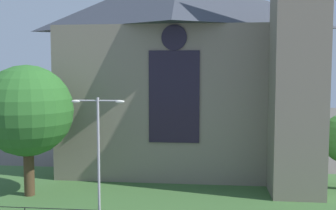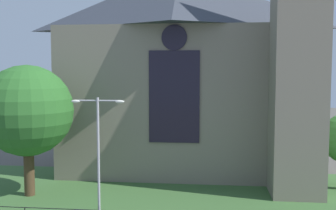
{
  "view_description": "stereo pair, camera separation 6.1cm",
  "coord_description": "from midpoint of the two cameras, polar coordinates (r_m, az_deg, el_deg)",
  "views": [
    {
      "loc": [
        3.25,
        -22.42,
        10.04
      ],
      "look_at": [
        -0.0,
        8.0,
        7.42
      ],
      "focal_mm": 43.97,
      "sensor_mm": 36.0,
      "label": 1
    },
    {
      "loc": [
        3.31,
        -22.41,
        10.04
      ],
      "look_at": [
        -0.0,
        8.0,
        7.42
      ],
      "focal_mm": 43.97,
      "sensor_mm": 36.0,
      "label": 2
    }
  ],
  "objects": [
    {
      "name": "streetlamp_near",
      "position": [
        26.24,
        -9.69,
        -5.6
      ],
      "size": [
        3.37,
        0.26,
        8.33
      ],
      "color": "#B2B2B7",
      "rests_on": "ground"
    },
    {
      "name": "tree_left_near",
      "position": [
        34.26,
        -18.98,
        -0.78
      ],
      "size": [
        7.21,
        7.21,
        10.44
      ],
      "color": "#4C3823",
      "rests_on": "ground"
    },
    {
      "name": "grass_verge",
      "position": [
        32.2,
        -0.05,
        -13.26
      ],
      "size": [
        120.0,
        20.0,
        0.01
      ],
      "primitive_type": "cube",
      "color": "#3D6633",
      "rests_on": "ground"
    },
    {
      "name": "church_building",
      "position": [
        40.87,
        2.59,
        5.22
      ],
      "size": [
        23.2,
        16.2,
        26.0
      ],
      "color": "gray",
      "rests_on": "ground"
    },
    {
      "name": "ground",
      "position": [
        34.09,
        0.32,
        -12.23
      ],
      "size": [
        160.0,
        160.0,
        0.0
      ],
      "primitive_type": "plane",
      "color": "#56544C"
    }
  ]
}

